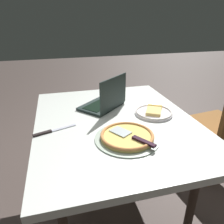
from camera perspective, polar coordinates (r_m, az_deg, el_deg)
ground_plane at (r=1.74m, az=0.74°, el=-23.20°), size 12.00×12.00×0.00m
dining_table at (r=1.34m, az=0.88°, el=-4.54°), size 1.18×0.96×0.70m
laptop at (r=1.45m, az=-1.82°, el=2.91°), size 0.35×0.36×0.23m
pizza_plate at (r=1.40m, az=11.14°, el=-0.01°), size 0.24×0.24×0.04m
pizza_tray at (r=1.11m, az=4.14°, el=-6.53°), size 0.34×0.34×0.03m
table_knife at (r=1.22m, az=-16.12°, el=-4.98°), size 0.09×0.24×0.01m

